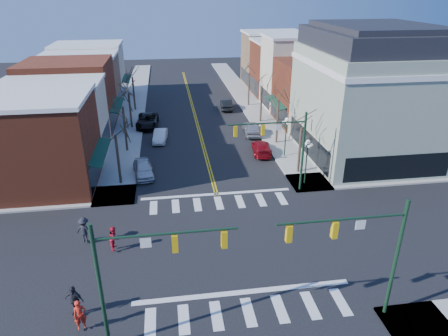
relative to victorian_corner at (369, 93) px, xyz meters
name	(u,v)px	position (x,y,z in m)	size (l,w,h in m)	color
ground	(231,247)	(-16.50, -14.50, -6.66)	(160.00, 160.00, 0.00)	black
sidewalk_left	(125,148)	(-25.25, 5.50, -6.58)	(3.50, 70.00, 0.15)	#9E9B93
sidewalk_right	(277,140)	(-7.75, 5.50, -6.58)	(3.50, 70.00, 0.15)	#9E9B93
bldg_left_brick_a	(33,144)	(-32.00, -2.75, -2.66)	(10.00, 8.50, 8.00)	maroon
bldg_left_stucco_a	(55,120)	(-32.00, 5.00, -2.91)	(10.00, 7.00, 7.50)	beige
bldg_left_brick_b	(70,96)	(-32.00, 13.00, -2.41)	(10.00, 9.00, 8.50)	maroon
bldg_left_tan	(82,84)	(-32.00, 21.25, -2.76)	(10.00, 7.50, 7.80)	#9F7B58
bldg_left_stucco_b	(90,72)	(-32.00, 29.00, -2.56)	(10.00, 8.00, 8.20)	beige
bldg_right_brick_a	(318,93)	(-1.00, 11.25, -2.66)	(10.00, 8.50, 8.00)	maroon
bldg_right_stucco	(299,73)	(-1.00, 19.00, -1.66)	(10.00, 7.00, 10.00)	beige
bldg_right_brick_b	(284,69)	(-1.00, 26.50, -2.41)	(10.00, 8.00, 8.50)	maroon
bldg_right_tan	(272,59)	(-1.00, 34.50, -2.16)	(10.00, 8.00, 9.00)	#9F7B58
victorian_corner	(369,93)	(0.00, 0.00, 0.00)	(12.25, 14.25, 13.30)	#94A08B
traffic_mast_near_left	(139,267)	(-22.05, -21.90, -1.95)	(6.60, 0.28, 7.20)	#14331E
traffic_mast_near_right	(365,246)	(-10.95, -21.90, -1.95)	(6.60, 0.28, 7.20)	#14331E
traffic_mast_far_right	(283,142)	(-10.95, -7.10, -1.95)	(6.60, 0.28, 7.20)	#14331E
lamppost_corner	(307,154)	(-8.30, -6.00, -3.70)	(0.36, 0.36, 4.33)	#14331E
lamppost_midblock	(286,130)	(-8.30, 0.50, -3.70)	(0.36, 0.36, 4.33)	#14331E
tree_left_a	(118,160)	(-24.90, -3.50, -4.28)	(0.24, 0.24, 4.76)	#382B21
tree_left_b	(125,130)	(-24.90, 4.50, -4.14)	(0.24, 0.24, 5.04)	#382B21
tree_left_c	(130,111)	(-24.90, 12.50, -4.38)	(0.24, 0.24, 4.55)	#382B21
tree_left_d	(134,94)	(-24.90, 20.50, -4.21)	(0.24, 0.24, 4.90)	#382B21
tree_right_a	(300,151)	(-8.10, -3.50, -4.35)	(0.24, 0.24, 4.62)	#382B21
tree_right_b	(277,122)	(-8.10, 4.50, -4.07)	(0.24, 0.24, 5.18)	#382B21
tree_right_c	(261,104)	(-8.10, 12.50, -4.24)	(0.24, 0.24, 4.83)	#382B21
tree_right_d	(249,90)	(-8.10, 20.50, -4.17)	(0.24, 0.24, 4.97)	#382B21
car_left_near	(143,169)	(-22.90, -2.02, -5.92)	(1.74, 4.32, 1.47)	#BBBBC0
car_left_mid	(160,136)	(-21.30, 7.21, -6.00)	(1.40, 4.01, 1.32)	silver
car_left_far	(148,121)	(-22.90, 12.88, -5.86)	(2.63, 5.71, 1.59)	black
car_right_near	(262,148)	(-10.49, 1.80, -5.99)	(1.87, 4.59, 1.33)	maroon
car_right_mid	(252,128)	(-10.28, 7.92, -5.85)	(1.91, 4.74, 1.62)	#B9B9BE
car_right_far	(226,104)	(-11.70, 19.18, -5.92)	(1.57, 4.50, 1.48)	black
pedestrian_red_a	(80,315)	(-25.41, -20.67, -5.62)	(0.64, 0.42, 1.77)	red
pedestrian_red_b	(114,238)	(-24.39, -13.73, -5.65)	(0.83, 0.65, 1.71)	red
pedestrian_dark_a	(74,300)	(-25.91, -19.54, -5.58)	(1.08, 0.45, 1.85)	#212129
pedestrian_dark_b	(85,230)	(-26.50, -12.61, -5.55)	(1.23, 0.71, 1.91)	black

